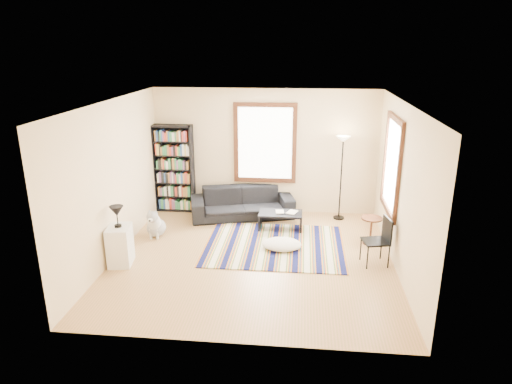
# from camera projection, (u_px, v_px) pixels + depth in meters

# --- Properties ---
(floor) EXTENTS (5.00, 5.00, 0.10)m
(floor) POSITION_uv_depth(u_px,v_px,m) (253.00, 260.00, 8.32)
(floor) COLOR tan
(floor) RESTS_ON ground
(ceiling) EXTENTS (5.00, 5.00, 0.10)m
(ceiling) POSITION_uv_depth(u_px,v_px,m) (253.00, 99.00, 7.42)
(ceiling) COLOR white
(ceiling) RESTS_ON floor
(wall_back) EXTENTS (5.00, 0.10, 2.80)m
(wall_back) POSITION_uv_depth(u_px,v_px,m) (265.00, 151.00, 10.28)
(wall_back) COLOR beige
(wall_back) RESTS_ON floor
(wall_front) EXTENTS (5.00, 0.10, 2.80)m
(wall_front) POSITION_uv_depth(u_px,v_px,m) (230.00, 247.00, 5.46)
(wall_front) COLOR beige
(wall_front) RESTS_ON floor
(wall_left) EXTENTS (0.10, 5.00, 2.80)m
(wall_left) POSITION_uv_depth(u_px,v_px,m) (111.00, 180.00, 8.12)
(wall_left) COLOR beige
(wall_left) RESTS_ON floor
(wall_right) EXTENTS (0.10, 5.00, 2.80)m
(wall_right) POSITION_uv_depth(u_px,v_px,m) (404.00, 189.00, 7.62)
(wall_right) COLOR beige
(wall_right) RESTS_ON floor
(window_back) EXTENTS (1.20, 0.06, 1.60)m
(window_back) POSITION_uv_depth(u_px,v_px,m) (265.00, 143.00, 10.14)
(window_back) COLOR white
(window_back) RESTS_ON wall_back
(window_right) EXTENTS (0.06, 1.20, 1.60)m
(window_right) POSITION_uv_depth(u_px,v_px,m) (392.00, 165.00, 8.32)
(window_right) COLOR white
(window_right) RESTS_ON wall_right
(rug) EXTENTS (2.65, 2.12, 0.02)m
(rug) POSITION_uv_depth(u_px,v_px,m) (274.00, 245.00, 8.80)
(rug) COLOR #0C0F3D
(rug) RESTS_ON floor
(sofa) EXTENTS (1.44, 2.41, 0.66)m
(sofa) POSITION_uv_depth(u_px,v_px,m) (242.00, 203.00, 10.19)
(sofa) COLOR black
(sofa) RESTS_ON floor
(bookshelf) EXTENTS (0.90, 0.30, 2.00)m
(bookshelf) POSITION_uv_depth(u_px,v_px,m) (174.00, 169.00, 10.39)
(bookshelf) COLOR black
(bookshelf) RESTS_ON floor
(coffee_table) EXTENTS (0.93, 0.55, 0.36)m
(coffee_table) POSITION_uv_depth(u_px,v_px,m) (280.00, 221.00, 9.56)
(coffee_table) COLOR black
(coffee_table) RESTS_ON floor
(book_a) EXTENTS (0.24, 0.19, 0.02)m
(book_a) POSITION_uv_depth(u_px,v_px,m) (276.00, 212.00, 9.51)
(book_a) COLOR beige
(book_a) RESTS_ON coffee_table
(book_b) EXTENTS (0.27, 0.31, 0.02)m
(book_b) POSITION_uv_depth(u_px,v_px,m) (288.00, 212.00, 9.53)
(book_b) COLOR beige
(book_b) RESTS_ON coffee_table
(floor_cushion) EXTENTS (0.87, 0.73, 0.19)m
(floor_cushion) POSITION_uv_depth(u_px,v_px,m) (282.00, 244.00, 8.64)
(floor_cushion) COLOR beige
(floor_cushion) RESTS_ON floor
(floor_lamp) EXTENTS (0.36, 0.36, 1.86)m
(floor_lamp) POSITION_uv_depth(u_px,v_px,m) (341.00, 178.00, 9.88)
(floor_lamp) COLOR black
(floor_lamp) RESTS_ON floor
(side_table) EXTENTS (0.52, 0.52, 0.54)m
(side_table) POSITION_uv_depth(u_px,v_px,m) (371.00, 231.00, 8.82)
(side_table) COLOR #4B2312
(side_table) RESTS_ON floor
(folding_chair) EXTENTS (0.49, 0.48, 0.86)m
(folding_chair) POSITION_uv_depth(u_px,v_px,m) (375.00, 241.00, 7.95)
(folding_chair) COLOR black
(folding_chair) RESTS_ON floor
(white_cabinet) EXTENTS (0.45, 0.55, 0.70)m
(white_cabinet) POSITION_uv_depth(u_px,v_px,m) (120.00, 245.00, 7.99)
(white_cabinet) COLOR white
(white_cabinet) RESTS_ON floor
(table_lamp) EXTENTS (0.29, 0.29, 0.38)m
(table_lamp) POSITION_uv_depth(u_px,v_px,m) (117.00, 217.00, 7.82)
(table_lamp) COLOR black
(table_lamp) RESTS_ON white_cabinet
(dog) EXTENTS (0.42, 0.59, 0.59)m
(dog) POSITION_uv_depth(u_px,v_px,m) (156.00, 222.00, 9.18)
(dog) COLOR silver
(dog) RESTS_ON floor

